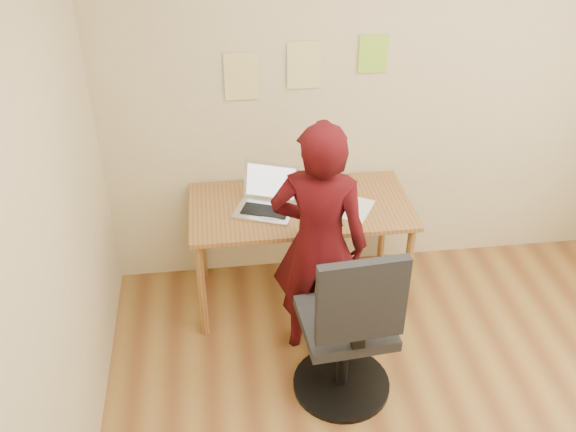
{
  "coord_description": "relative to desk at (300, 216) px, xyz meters",
  "views": [
    {
      "loc": [
        -1.02,
        -2.0,
        2.92
      ],
      "look_at": [
        -0.64,
        0.95,
        0.95
      ],
      "focal_mm": 40.0,
      "sensor_mm": 36.0,
      "label": 1
    }
  ],
  "objects": [
    {
      "name": "phone",
      "position": [
        0.19,
        -0.21,
        0.09
      ],
      "size": [
        0.07,
        0.13,
        0.01
      ],
      "rotation": [
        0.0,
        0.0,
        0.03
      ],
      "color": "black",
      "rests_on": "desk"
    },
    {
      "name": "laptop",
      "position": [
        -0.21,
        -0.0,
        0.14
      ],
      "size": [
        0.44,
        0.42,
        0.25
      ],
      "rotation": [
        0.0,
        0.0,
        -0.38
      ],
      "color": "silver",
      "rests_on": "desk"
    },
    {
      "name": "wall_note_right",
      "position": [
        0.5,
        0.36,
        0.92
      ],
      "size": [
        0.18,
        0.0,
        0.24
      ],
      "primitive_type": "cube",
      "color": "#99E032",
      "rests_on": "room"
    },
    {
      "name": "office_chair",
      "position": [
        0.14,
        -0.91,
        -0.19
      ],
      "size": [
        0.57,
        0.57,
        1.09
      ],
      "rotation": [
        0.0,
        0.0,
        0.08
      ],
      "color": "black",
      "rests_on": "ground"
    },
    {
      "name": "wall_note_mid",
      "position": [
        0.07,
        0.36,
        0.87
      ],
      "size": [
        0.21,
        0.0,
        0.3
      ],
      "primitive_type": "cube",
      "color": "#DFD185",
      "rests_on": "room"
    },
    {
      "name": "desk",
      "position": [
        0.0,
        0.0,
        0.0
      ],
      "size": [
        1.4,
        0.7,
        0.74
      ],
      "color": "#9F6836",
      "rests_on": "ground"
    },
    {
      "name": "wall_note_left",
      "position": [
        -0.32,
        0.36,
        0.82
      ],
      "size": [
        0.21,
        0.0,
        0.3
      ],
      "primitive_type": "cube",
      "color": "#DFD185",
      "rests_on": "room"
    },
    {
      "name": "room",
      "position": [
        0.51,
        -1.38,
        0.7
      ],
      "size": [
        3.58,
        3.58,
        2.78
      ],
      "color": "brown",
      "rests_on": "ground"
    },
    {
      "name": "paper_sheet",
      "position": [
        0.33,
        -0.08,
        0.09
      ],
      "size": [
        0.31,
        0.34,
        0.0
      ],
      "primitive_type": "cube",
      "rotation": [
        0.0,
        0.0,
        -0.53
      ],
      "color": "white",
      "rests_on": "desk"
    },
    {
      "name": "person",
      "position": [
        0.04,
        -0.47,
        0.12
      ],
      "size": [
        0.65,
        0.52,
        1.54
      ],
      "primitive_type": "imported",
      "rotation": [
        0.0,
        0.0,
        2.83
      ],
      "color": "#3B080B",
      "rests_on": "ground"
    }
  ]
}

